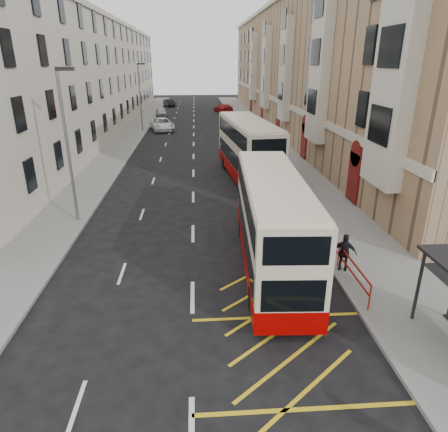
{
  "coord_description": "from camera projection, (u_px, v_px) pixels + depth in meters",
  "views": [
    {
      "loc": [
        0.29,
        -9.13,
        8.43
      ],
      "look_at": [
        1.42,
        7.05,
        2.1
      ],
      "focal_mm": 32.0,
      "sensor_mm": 36.0,
      "label": 1
    }
  ],
  "objects": [
    {
      "name": "ground",
      "position": [
        192.0,
        373.0,
        11.54
      ],
      "size": [
        200.0,
        200.0,
        0.0
      ],
      "primitive_type": "plane",
      "color": "black",
      "rests_on": "ground"
    },
    {
      "name": "pavement_right",
      "position": [
        274.0,
        150.0,
        39.9
      ],
      "size": [
        4.0,
        120.0,
        0.15
      ],
      "primitive_type": "cube",
      "color": "slate",
      "rests_on": "ground"
    },
    {
      "name": "pavement_left",
      "position": [
        117.0,
        152.0,
        38.9
      ],
      "size": [
        3.0,
        120.0,
        0.15
      ],
      "primitive_type": "cube",
      "color": "slate",
      "rests_on": "ground"
    },
    {
      "name": "kerb_right",
      "position": [
        254.0,
        150.0,
        39.77
      ],
      "size": [
        0.25,
        120.0,
        0.15
      ],
      "primitive_type": "cube",
      "color": "gray",
      "rests_on": "ground"
    },
    {
      "name": "kerb_left",
      "position": [
        132.0,
        152.0,
        38.99
      ],
      "size": [
        0.25,
        120.0,
        0.15
      ],
      "primitive_type": "cube",
      "color": "gray",
      "rests_on": "ground"
    },
    {
      "name": "road_markings",
      "position": [
        194.0,
        128.0,
        53.34
      ],
      "size": [
        10.0,
        110.0,
        0.01
      ],
      "primitive_type": null,
      "color": "silver",
      "rests_on": "ground"
    },
    {
      "name": "terrace_right",
      "position": [
        307.0,
        68.0,
        51.92
      ],
      "size": [
        10.75,
        79.0,
        15.25
      ],
      "color": "#9D7D5B",
      "rests_on": "ground"
    },
    {
      "name": "terrace_left",
      "position": [
        86.0,
        77.0,
        50.57
      ],
      "size": [
        9.18,
        79.0,
        13.25
      ],
      "color": "beige",
      "rests_on": "ground"
    },
    {
      "name": "guard_railing",
      "position": [
        339.0,
        251.0,
        16.97
      ],
      "size": [
        0.06,
        6.56,
        1.01
      ],
      "color": "#AE1B0E",
      "rests_on": "pavement_right"
    },
    {
      "name": "street_lamp_near",
      "position": [
        67.0,
        139.0,
        20.59
      ],
      "size": [
        0.93,
        0.18,
        8.0
      ],
      "color": "slate",
      "rests_on": "pavement_left"
    },
    {
      "name": "street_lamp_far",
      "position": [
        140.0,
        94.0,
        48.46
      ],
      "size": [
        0.93,
        0.18,
        8.0
      ],
      "color": "slate",
      "rests_on": "pavement_left"
    },
    {
      "name": "double_decker_front",
      "position": [
        272.0,
        223.0,
        16.73
      ],
      "size": [
        2.87,
        10.3,
        4.07
      ],
      "rotation": [
        0.0,
        0.0,
        -0.05
      ],
      "color": "beige",
      "rests_on": "ground"
    },
    {
      "name": "double_decker_rear",
      "position": [
        248.0,
        150.0,
        29.43
      ],
      "size": [
        3.64,
        11.31,
        4.43
      ],
      "rotation": [
        0.0,
        0.0,
        0.1
      ],
      "color": "beige",
      "rests_on": "ground"
    },
    {
      "name": "pedestrian_far",
      "position": [
        345.0,
        253.0,
        16.59
      ],
      "size": [
        1.04,
        0.77,
        1.64
      ],
      "primitive_type": "imported",
      "rotation": [
        0.0,
        0.0,
        2.7
      ],
      "color": "black",
      "rests_on": "pavement_right"
    },
    {
      "name": "white_van",
      "position": [
        162.0,
        124.0,
        51.21
      ],
      "size": [
        3.78,
        6.02,
        1.55
      ],
      "primitive_type": "imported",
      "rotation": [
        0.0,
        0.0,
        0.23
      ],
      "color": "white",
      "rests_on": "ground"
    },
    {
      "name": "car_silver",
      "position": [
        161.0,
        112.0,
        63.8
      ],
      "size": [
        2.16,
        4.41,
        1.45
      ],
      "primitive_type": "imported",
      "rotation": [
        0.0,
        0.0,
        0.11
      ],
      "color": "#A0A3A8",
      "rests_on": "ground"
    },
    {
      "name": "car_dark",
      "position": [
        169.0,
        103.0,
        77.99
      ],
      "size": [
        2.71,
        4.39,
        1.36
      ],
      "primitive_type": "imported",
      "rotation": [
        0.0,
        0.0,
        0.33
      ],
      "color": "black",
      "rests_on": "ground"
    },
    {
      "name": "car_red",
      "position": [
        223.0,
        108.0,
        68.79
      ],
      "size": [
        3.6,
        5.51,
        1.48
      ],
      "primitive_type": "imported",
      "rotation": [
        0.0,
        0.0,
        3.47
      ],
      "color": "#A71317",
      "rests_on": "ground"
    }
  ]
}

